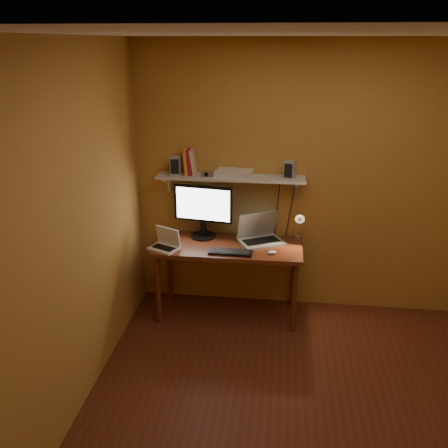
# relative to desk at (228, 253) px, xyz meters

# --- Properties ---
(room) EXTENTS (3.44, 3.24, 2.64)m
(room) POSITION_rel_desk_xyz_m (0.76, -1.28, 0.64)
(room) COLOR #542315
(room) RESTS_ON ground
(desk) EXTENTS (1.40, 0.60, 0.75)m
(desk) POSITION_rel_desk_xyz_m (0.00, 0.00, 0.00)
(desk) COLOR maroon
(desk) RESTS_ON ground
(wall_shelf) EXTENTS (1.40, 0.25, 0.21)m
(wall_shelf) POSITION_rel_desk_xyz_m (0.00, 0.19, 0.69)
(wall_shelf) COLOR silver
(wall_shelf) RESTS_ON room
(monitor) EXTENTS (0.58, 0.28, 0.52)m
(monitor) POSITION_rel_desk_xyz_m (-0.27, 0.17, 0.38)
(monitor) COLOR black
(monitor) RESTS_ON desk
(laptop) EXTENTS (0.49, 0.44, 0.29)m
(laptop) POSITION_rel_desk_xyz_m (0.29, 0.13, 0.16)
(laptop) COLOR gray
(laptop) RESTS_ON desk
(netbook) EXTENTS (0.31, 0.28, 0.20)m
(netbook) POSITION_rel_desk_xyz_m (-0.57, -0.15, 0.14)
(netbook) COLOR silver
(netbook) RESTS_ON desk
(keyboard) EXTENTS (0.40, 0.15, 0.02)m
(keyboard) POSITION_rel_desk_xyz_m (0.04, -0.18, 0.10)
(keyboard) COLOR black
(keyboard) RESTS_ON desk
(mouse) EXTENTS (0.10, 0.08, 0.03)m
(mouse) POSITION_rel_desk_xyz_m (0.42, -0.16, 0.10)
(mouse) COLOR silver
(mouse) RESTS_ON desk
(desk_lamp) EXTENTS (0.09, 0.23, 0.38)m
(desk_lamp) POSITION_rel_desk_xyz_m (0.66, 0.13, 0.29)
(desk_lamp) COLOR silver
(desk_lamp) RESTS_ON desk
(speaker_left) EXTENTS (0.10, 0.10, 0.18)m
(speaker_left) POSITION_rel_desk_xyz_m (-0.52, 0.19, 0.80)
(speaker_left) COLOR gray
(speaker_left) RESTS_ON wall_shelf
(speaker_right) EXTENTS (0.11, 0.11, 0.16)m
(speaker_right) POSITION_rel_desk_xyz_m (0.55, 0.18, 0.79)
(speaker_right) COLOR gray
(speaker_right) RESTS_ON wall_shelf
(books) EXTENTS (0.13, 0.16, 0.24)m
(books) POSITION_rel_desk_xyz_m (-0.39, 0.22, 0.83)
(books) COLOR orange
(books) RESTS_ON wall_shelf
(shelf_camera) EXTENTS (0.11, 0.05, 0.06)m
(shelf_camera) POSITION_rel_desk_xyz_m (-0.22, 0.12, 0.74)
(shelf_camera) COLOR silver
(shelf_camera) RESTS_ON wall_shelf
(router) EXTENTS (0.36, 0.27, 0.06)m
(router) POSITION_rel_desk_xyz_m (0.03, 0.20, 0.74)
(router) COLOR silver
(router) RESTS_ON wall_shelf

